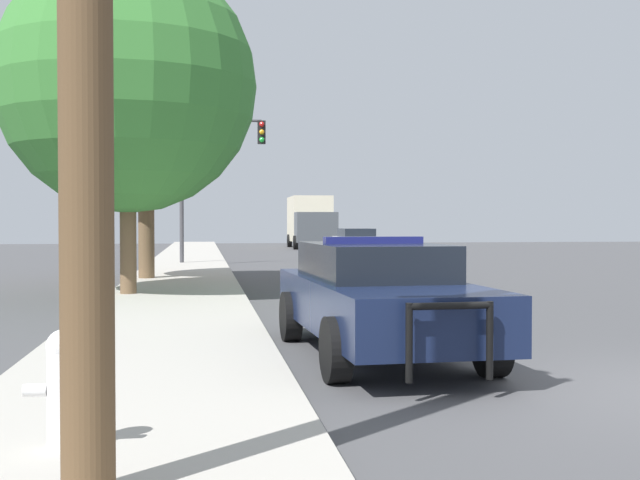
% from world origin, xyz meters
% --- Properties ---
extents(sidewalk_left, '(3.00, 110.00, 0.13)m').
position_xyz_m(sidewalk_left, '(-5.10, 0.00, 0.07)').
color(sidewalk_left, '#ADA89E').
rests_on(sidewalk_left, ground_plane).
extents(police_car, '(2.18, 5.16, 1.52)m').
position_xyz_m(police_car, '(-2.32, 2.53, 0.77)').
color(police_car, '#141E3D').
rests_on(police_car, ground_plane).
extents(fire_hydrant, '(0.54, 0.24, 0.84)m').
position_xyz_m(fire_hydrant, '(-5.50, -1.67, 0.57)').
color(fire_hydrant, white).
rests_on(fire_hydrant, sidewalk_left).
extents(traffic_light, '(3.31, 0.35, 5.66)m').
position_xyz_m(traffic_light, '(-4.08, 23.82, 4.06)').
color(traffic_light, '#424247').
rests_on(traffic_light, sidewalk_left).
extents(car_background_oncoming, '(1.90, 4.11, 1.38)m').
position_xyz_m(car_background_oncoming, '(2.65, 29.37, 0.75)').
color(car_background_oncoming, silver).
rests_on(car_background_oncoming, ground_plane).
extents(box_truck, '(2.83, 7.50, 3.32)m').
position_xyz_m(box_truck, '(2.39, 43.65, 1.74)').
color(box_truck, '#474C51').
rests_on(box_truck, ground_plane).
extents(tree_sidewalk_near, '(5.66, 5.66, 7.43)m').
position_xyz_m(tree_sidewalk_near, '(-6.14, 10.57, 4.72)').
color(tree_sidewalk_near, brown).
rests_on(tree_sidewalk_near, sidewalk_left).
extents(tree_sidewalk_mid, '(4.17, 4.17, 6.62)m').
position_xyz_m(tree_sidewalk_mid, '(-6.08, 15.45, 4.63)').
color(tree_sidewalk_mid, brown).
rests_on(tree_sidewalk_mid, sidewalk_left).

